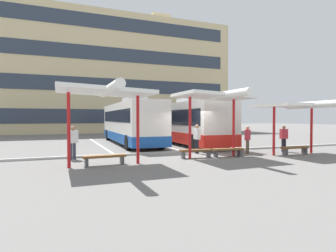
{
  "coord_description": "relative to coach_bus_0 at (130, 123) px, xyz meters",
  "views": [
    {
      "loc": [
        -7.29,
        -14.49,
        2.05
      ],
      "look_at": [
        -0.54,
        2.69,
        1.56
      ],
      "focal_mm": 29.88,
      "sensor_mm": 36.0,
      "label": 1
    }
  ],
  "objects": [
    {
      "name": "bench_3",
      "position": [
        7.15,
        -9.96,
        -1.34
      ],
      "size": [
        1.74,
        0.42,
        0.45
      ],
      "color": "brown",
      "rests_on": "ground"
    },
    {
      "name": "waiting_shelter_0",
      "position": [
        -3.51,
        -10.1,
        1.46
      ],
      "size": [
        3.96,
        4.8,
        3.38
      ],
      "color": "red",
      "rests_on": "ground"
    },
    {
      "name": "waiting_passenger_0",
      "position": [
        2.14,
        -7.55,
        -0.69
      ],
      "size": [
        0.23,
        0.49,
        1.7
      ],
      "color": "black",
      "rests_on": "ground"
    },
    {
      "name": "waiting_shelter_2",
      "position": [
        7.15,
        -10.1,
        1.06
      ],
      "size": [
        3.8,
        4.78,
        2.96
      ],
      "color": "red",
      "rests_on": "ground"
    },
    {
      "name": "lane_stripe_0",
      "position": [
        -2.44,
        -0.25,
        -1.67
      ],
      "size": [
        0.16,
        14.0,
        0.01
      ],
      "primitive_type": "cube",
      "color": "white",
      "rests_on": "ground"
    },
    {
      "name": "ground_plane",
      "position": [
        1.9,
        -7.58,
        -1.67
      ],
      "size": [
        160.0,
        160.0,
        0.0
      ],
      "primitive_type": "plane",
      "color": "slate"
    },
    {
      "name": "coach_bus_1",
      "position": [
        4.05,
        -1.42,
        -0.01
      ],
      "size": [
        2.88,
        12.32,
        3.59
      ],
      "color": "silver",
      "rests_on": "ground"
    },
    {
      "name": "bench_2",
      "position": [
        3.06,
        -9.37,
        -1.34
      ],
      "size": [
        1.74,
        0.62,
        0.45
      ],
      "color": "brown",
      "rests_on": "ground"
    },
    {
      "name": "waiting_passenger_2",
      "position": [
        7.56,
        -8.68,
        -0.74
      ],
      "size": [
        0.48,
        0.25,
        1.62
      ],
      "color": "black",
      "rests_on": "ground"
    },
    {
      "name": "waiting_passenger_3",
      "position": [
        -4.73,
        -7.42,
        -0.71
      ],
      "size": [
        0.53,
        0.37,
        1.68
      ],
      "color": "#33384C",
      "rests_on": "ground"
    },
    {
      "name": "lane_stripe_1",
      "position": [
        1.9,
        -0.25,
        -1.67
      ],
      "size": [
        0.16,
        14.0,
        0.01
      ],
      "primitive_type": "cube",
      "color": "white",
      "rests_on": "ground"
    },
    {
      "name": "coach_bus_0",
      "position": [
        0.0,
        0.0,
        0.0
      ],
      "size": [
        2.77,
        12.31,
        3.59
      ],
      "color": "silver",
      "rests_on": "ground"
    },
    {
      "name": "terminal_building",
      "position": [
        1.93,
        24.66,
        6.96
      ],
      "size": [
        37.28,
        15.33,
        20.01
      ],
      "color": "#D1BC8C",
      "rests_on": "ground"
    },
    {
      "name": "bench_1",
      "position": [
        1.26,
        -9.15,
        -1.34
      ],
      "size": [
        1.74,
        0.59,
        0.45
      ],
      "color": "brown",
      "rests_on": "ground"
    },
    {
      "name": "waiting_passenger_1",
      "position": [
        4.77,
        -8.79,
        -0.74
      ],
      "size": [
        0.51,
        0.46,
        1.63
      ],
      "color": "brown",
      "rests_on": "ground"
    },
    {
      "name": "bench_0",
      "position": [
        -3.51,
        -9.73,
        -1.33
      ],
      "size": [
        1.88,
        0.54,
        0.45
      ],
      "color": "brown",
      "rests_on": "ground"
    },
    {
      "name": "waiting_shelter_1",
      "position": [
        2.16,
        -9.55,
        1.46
      ],
      "size": [
        3.63,
        4.5,
        3.38
      ],
      "color": "red",
      "rests_on": "ground"
    },
    {
      "name": "lane_stripe_2",
      "position": [
        6.24,
        -0.25,
        -1.67
      ],
      "size": [
        0.16,
        14.0,
        0.01
      ],
      "primitive_type": "cube",
      "color": "white",
      "rests_on": "ground"
    },
    {
      "name": "platform_kerb",
      "position": [
        1.9,
        -6.89,
        -1.61
      ],
      "size": [
        44.0,
        0.24,
        0.12
      ],
      "primitive_type": "cube",
      "color": "#ADADA8",
      "rests_on": "ground"
    }
  ]
}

